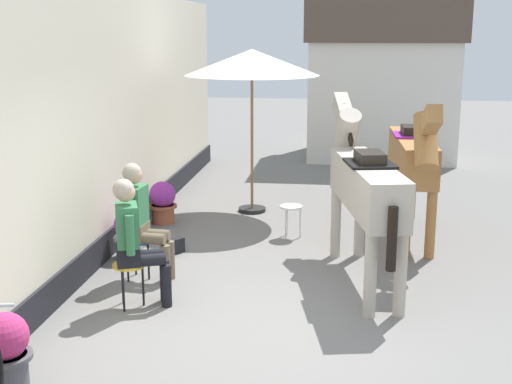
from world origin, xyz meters
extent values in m
plane|color=slate|center=(0.00, 3.00, 0.00)|extent=(40.00, 40.00, 0.00)
cube|color=beige|center=(-2.55, 1.50, 1.70)|extent=(0.30, 14.00, 3.40)
cube|color=black|center=(-2.53, 1.50, 0.18)|extent=(0.34, 14.00, 0.36)
cube|color=silver|center=(1.40, 9.55, 1.30)|extent=(3.20, 2.40, 2.60)
cube|color=brown|center=(1.40, 9.55, 3.05)|extent=(3.40, 2.60, 0.90)
cylinder|color=gold|center=(-1.62, 0.18, 0.46)|extent=(0.34, 0.34, 0.03)
cylinder|color=black|center=(-1.49, 0.23, 0.22)|extent=(0.02, 0.02, 0.45)
cylinder|color=black|center=(-1.72, 0.27, 0.22)|extent=(0.02, 0.02, 0.45)
cylinder|color=black|center=(-1.64, 0.04, 0.22)|extent=(0.02, 0.02, 0.45)
cube|color=black|center=(-1.62, 0.18, 0.58)|extent=(0.34, 0.38, 0.20)
cube|color=#337247|center=(-1.62, 0.18, 0.90)|extent=(0.32, 0.39, 0.44)
sphere|color=tan|center=(-1.62, 0.18, 1.25)|extent=(0.20, 0.20, 0.20)
sphere|color=#B2A38E|center=(-1.64, 0.17, 1.28)|extent=(0.22, 0.22, 0.22)
cylinder|color=black|center=(-1.47, 0.32, 0.53)|extent=(0.40, 0.25, 0.13)
cylinder|color=black|center=(-1.29, 0.39, 0.23)|extent=(0.11, 0.11, 0.46)
cylinder|color=black|center=(-1.41, 0.17, 0.53)|extent=(0.40, 0.25, 0.13)
cylinder|color=black|center=(-1.23, 0.24, 0.23)|extent=(0.11, 0.11, 0.46)
cylinder|color=#337247|center=(-1.67, 0.38, 0.85)|extent=(0.09, 0.09, 0.42)
cylinder|color=#337247|center=(-1.53, 0.00, 0.85)|extent=(0.09, 0.09, 0.42)
cylinder|color=#194C99|center=(-1.79, 1.01, 0.46)|extent=(0.34, 0.34, 0.03)
cylinder|color=black|center=(-1.65, 1.00, 0.22)|extent=(0.02, 0.02, 0.45)
cylinder|color=black|center=(-1.85, 1.14, 0.22)|extent=(0.02, 0.02, 0.45)
cylinder|color=black|center=(-1.87, 0.90, 0.22)|extent=(0.02, 0.02, 0.45)
cube|color=brown|center=(-1.79, 1.01, 0.58)|extent=(0.26, 0.34, 0.20)
cube|color=#337247|center=(-1.79, 1.01, 0.90)|extent=(0.25, 0.36, 0.44)
sphere|color=tan|center=(-1.79, 1.01, 1.25)|extent=(0.20, 0.20, 0.20)
sphere|color=#B2A38E|center=(-1.81, 1.01, 1.28)|extent=(0.22, 0.22, 0.22)
cylinder|color=brown|center=(-1.59, 1.08, 0.53)|extent=(0.39, 0.16, 0.13)
cylinder|color=brown|center=(-1.40, 1.06, 0.23)|extent=(0.11, 0.11, 0.46)
cylinder|color=brown|center=(-1.60, 0.92, 0.53)|extent=(0.39, 0.16, 0.13)
cylinder|color=brown|center=(-1.41, 0.90, 0.23)|extent=(0.11, 0.11, 0.46)
cylinder|color=#337247|center=(-1.75, 1.21, 0.85)|extent=(0.09, 0.09, 0.42)
cylinder|color=#337247|center=(-1.78, 0.81, 0.85)|extent=(0.09, 0.09, 0.42)
cube|color=#B2A899|center=(0.86, 1.20, 1.16)|extent=(0.86, 2.24, 0.52)
cylinder|color=#B2A899|center=(0.52, 2.14, 0.45)|extent=(0.13, 0.13, 0.90)
cylinder|color=#B2A899|center=(0.82, 2.20, 0.45)|extent=(0.13, 0.13, 0.90)
cylinder|color=#B2A899|center=(0.89, 0.23, 0.45)|extent=(0.13, 0.13, 0.90)
cylinder|color=#B2A899|center=(1.20, 0.29, 0.45)|extent=(0.13, 0.13, 0.90)
cylinder|color=#B2A899|center=(0.63, 2.38, 1.55)|extent=(0.40, 0.67, 0.73)
cube|color=#B2A899|center=(0.56, 2.72, 1.86)|extent=(0.28, 0.55, 0.40)
cube|color=black|center=(0.63, 2.36, 1.69)|extent=(0.16, 0.63, 0.48)
cylinder|color=black|center=(1.08, 0.09, 0.89)|extent=(0.12, 0.12, 0.65)
cube|color=black|center=(0.88, 1.11, 1.44)|extent=(0.61, 0.69, 0.03)
cube|color=black|center=(0.88, 1.11, 1.51)|extent=(0.36, 0.49, 0.12)
cube|color=#9E6B38|center=(1.54, 3.19, 1.16)|extent=(0.51, 2.21, 0.52)
cylinder|color=#9E6B38|center=(1.72, 2.22, 0.45)|extent=(0.13, 0.13, 0.90)
cylinder|color=#9E6B38|center=(1.41, 2.21, 0.45)|extent=(0.13, 0.13, 0.90)
cylinder|color=#9E6B38|center=(1.66, 4.15, 0.45)|extent=(0.13, 0.13, 0.90)
cylinder|color=#9E6B38|center=(1.35, 4.15, 0.45)|extent=(0.13, 0.13, 0.90)
cylinder|color=#9E6B38|center=(1.57, 1.99, 1.55)|extent=(0.30, 0.64, 0.73)
cube|color=#9E6B38|center=(1.58, 1.65, 1.86)|extent=(0.20, 0.53, 0.40)
cube|color=black|center=(1.57, 2.01, 1.69)|extent=(0.06, 0.63, 0.48)
cylinder|color=black|center=(1.50, 4.33, 0.89)|extent=(0.10, 0.10, 0.65)
cube|color=#8C1E8C|center=(1.53, 3.29, 1.44)|extent=(0.52, 0.61, 0.03)
cube|color=black|center=(1.53, 3.29, 1.51)|extent=(0.29, 0.45, 0.12)
cylinder|color=#4C4C51|center=(-2.12, -1.57, 0.14)|extent=(0.34, 0.34, 0.28)
cylinder|color=#4C4C51|center=(-2.12, -1.57, 0.26)|extent=(0.43, 0.43, 0.04)
sphere|color=#B22D66|center=(-2.12, -1.57, 0.44)|extent=(0.40, 0.40, 0.40)
cylinder|color=beige|center=(-2.10, 1.75, 0.14)|extent=(0.34, 0.34, 0.28)
cylinder|color=beige|center=(-2.10, 1.75, 0.26)|extent=(0.43, 0.43, 0.04)
sphere|color=purple|center=(-2.10, 1.75, 0.44)|extent=(0.40, 0.40, 0.40)
cylinder|color=#A85638|center=(-2.11, 3.41, 0.14)|extent=(0.34, 0.34, 0.28)
cylinder|color=#A85638|center=(-2.11, 3.41, 0.26)|extent=(0.43, 0.43, 0.04)
sphere|color=purple|center=(-2.11, 3.41, 0.44)|extent=(0.40, 0.40, 0.40)
cylinder|color=black|center=(-0.85, 4.25, 0.03)|extent=(0.44, 0.44, 0.06)
cylinder|color=olive|center=(-0.85, 4.25, 1.10)|extent=(0.04, 0.04, 2.20)
cone|color=silver|center=(-0.85, 4.25, 2.38)|extent=(2.10, 2.10, 0.40)
cylinder|color=white|center=(-0.12, 2.90, 0.45)|extent=(0.32, 0.32, 0.03)
cylinder|color=silver|center=(0.01, 2.90, 0.22)|extent=(0.02, 0.02, 0.43)
cylinder|color=silver|center=(-0.18, 3.02, 0.22)|extent=(0.02, 0.02, 0.43)
cylinder|color=silver|center=(-0.18, 2.79, 0.22)|extent=(0.02, 0.02, 0.43)
cube|color=black|center=(-1.59, 1.98, 0.10)|extent=(0.27, 0.29, 0.20)
camera|label=1|loc=(0.57, -6.45, 2.87)|focal=48.34mm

